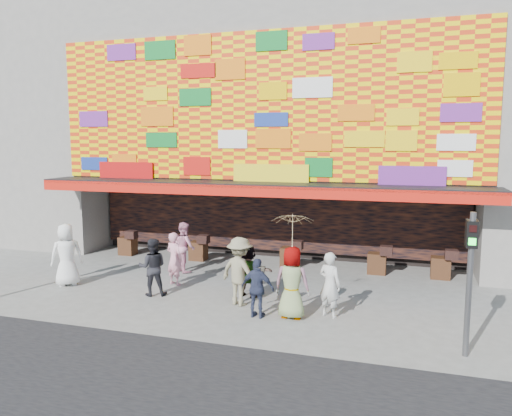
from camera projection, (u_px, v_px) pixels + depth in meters
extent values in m
plane|color=slate|center=(214.00, 304.00, 13.55)|extent=(90.00, 90.00, 0.00)
cube|color=gray|center=(287.00, 89.00, 20.26)|extent=(15.00, 8.00, 7.00)
cube|color=black|center=(291.00, 208.00, 21.87)|extent=(15.00, 6.00, 3.00)
cube|color=gray|center=(93.00, 213.00, 20.25)|extent=(0.40, 2.00, 3.00)
cube|color=gray|center=(485.00, 233.00, 15.92)|extent=(0.40, 2.00, 3.00)
cube|color=black|center=(252.00, 184.00, 16.37)|extent=(15.20, 1.60, 0.12)
cube|color=red|center=(244.00, 191.00, 15.65)|extent=(15.20, 0.04, 0.35)
cube|color=#FFD700|center=(257.00, 106.00, 16.56)|extent=(14.80, 0.08, 4.90)
cube|color=black|center=(272.00, 217.00, 18.88)|extent=(14.00, 0.25, 2.50)
cube|color=gray|center=(26.00, 108.00, 24.18)|extent=(11.00, 8.00, 12.00)
cylinder|color=#59595B|center=(469.00, 285.00, 10.10)|extent=(0.12, 0.12, 3.00)
cube|color=black|center=(472.00, 234.00, 9.96)|extent=(0.22, 0.18, 0.55)
cube|color=black|center=(473.00, 229.00, 9.85)|extent=(0.14, 0.02, 0.14)
cube|color=#19E533|center=(472.00, 242.00, 9.89)|extent=(0.14, 0.02, 0.14)
imported|color=white|center=(67.00, 255.00, 15.23)|extent=(1.11, 1.08, 1.92)
imported|color=pink|center=(174.00, 259.00, 15.32)|extent=(0.70, 0.57, 1.64)
imported|color=black|center=(152.00, 267.00, 14.26)|extent=(0.98, 0.89, 1.66)
imported|color=gray|center=(240.00, 271.00, 13.40)|extent=(1.37, 1.07, 1.86)
imported|color=#2C334E|center=(258.00, 288.00, 12.46)|extent=(0.92, 0.46, 1.51)
imported|color=gray|center=(249.00, 271.00, 14.16)|extent=(1.45, 0.77, 1.49)
imported|color=gray|center=(292.00, 283.00, 12.39)|extent=(0.91, 0.61, 1.82)
imported|color=beige|center=(330.00, 285.00, 12.50)|extent=(0.72, 0.61, 1.67)
imported|color=pink|center=(184.00, 247.00, 16.92)|extent=(1.04, 1.03, 1.70)
imported|color=#DABF89|center=(292.00, 233.00, 12.23)|extent=(1.15, 1.17, 0.95)
cylinder|color=#4C3326|center=(292.00, 269.00, 12.35)|extent=(0.02, 0.02, 1.00)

